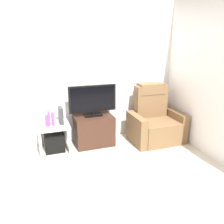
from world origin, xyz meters
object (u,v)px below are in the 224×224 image
tv_stand (94,130)px  recliner_armchair (155,121)px  side_table (53,129)px  book_middle (49,119)px  television (93,100)px  subwoofer_box (54,141)px  book_leftmost (47,121)px  book_rightmost (53,119)px  game_console (61,115)px

tv_stand → recliner_armchair: bearing=-9.3°
side_table → book_middle: (-0.06, -0.02, 0.20)m
television → subwoofer_box: (-0.73, -0.04, -0.68)m
book_leftmost → subwoofer_box: bearing=11.3°
subwoofer_box → book_leftmost: (-0.10, -0.02, 0.41)m
book_middle → television: bearing=4.3°
book_leftmost → book_rightmost: 0.11m
tv_stand → book_middle: bearing=-177.1°
subwoofer_box → book_rightmost: (0.00, -0.02, 0.43)m
book_middle → game_console: 0.21m
book_leftmost → book_rightmost: book_rightmost is taller
recliner_armchair → game_console: (-1.75, 0.18, 0.26)m
tv_stand → book_rightmost: bearing=-176.9°
television → book_leftmost: size_ratio=4.97×
book_middle → game_console: (0.20, 0.03, 0.03)m
television → book_rightmost: bearing=-175.4°
tv_stand → book_rightmost: book_rightmost is taller
television → subwoofer_box: size_ratio=2.59×
subwoofer_box → book_middle: (-0.06, -0.02, 0.44)m
book_leftmost → book_rightmost: bearing=0.0°
book_rightmost → tv_stand: bearing=3.1°
television → side_table: television is taller
tv_stand → book_leftmost: bearing=-177.3°
book_middle → book_rightmost: 0.06m
tv_stand → book_rightmost: (-0.72, -0.04, 0.31)m
game_console → book_leftmost: bearing=-173.0°
recliner_armchair → book_rightmost: size_ratio=5.10×
side_table → subwoofer_box: side_table is taller
television → recliner_armchair: size_ratio=0.80×
game_console → subwoofer_box: bearing=-176.1°
book_leftmost → book_middle: size_ratio=0.73×
tv_stand → subwoofer_box: bearing=-178.5°
book_middle → book_rightmost: (0.06, 0.00, -0.01)m
recliner_armchair → game_console: bearing=168.0°
recliner_armchair → subwoofer_box: recliner_armchair is taller
tv_stand → recliner_armchair: 1.19m
side_table → book_rightmost: size_ratio=2.55×
television → book_leftmost: bearing=-175.9°
subwoofer_box → tv_stand: bearing=1.5°
book_leftmost → tv_stand: bearing=2.7°
tv_stand → side_table: tv_stand is taller
television → book_rightmost: (-0.72, -0.06, -0.26)m
subwoofer_box → side_table: bearing=-45.0°
tv_stand → television: 0.57m
subwoofer_box → book_middle: book_middle is taller
side_table → tv_stand: bearing=1.5°
recliner_armchair → book_rightmost: (-1.89, 0.15, 0.22)m
subwoofer_box → book_middle: bearing=-161.2°
side_table → subwoofer_box: bearing=135.0°
television → side_table: size_ratio=1.59×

